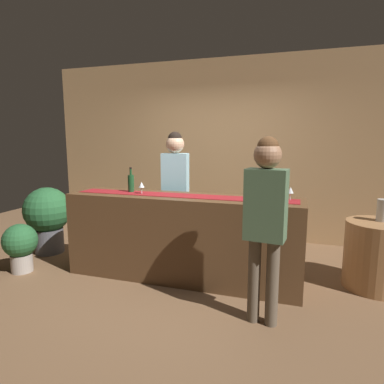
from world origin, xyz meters
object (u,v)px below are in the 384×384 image
(wine_glass_near_customer, at_px, (142,185))
(round_side_table, at_px, (377,255))
(wine_bottle_amber, at_px, (275,189))
(wine_glass_mid_counter, at_px, (290,191))
(bartender, at_px, (175,181))
(wine_bottle_green, at_px, (131,183))
(customer_sipping, at_px, (266,212))
(vase_on_side_table, at_px, (383,210))
(potted_plant_tall, at_px, (48,215))
(potted_plant_small, at_px, (20,244))

(wine_glass_near_customer, xyz_separation_m, round_side_table, (2.61, 0.43, -0.72))
(wine_bottle_amber, xyz_separation_m, wine_glass_mid_counter, (0.15, -0.01, -0.01))
(wine_glass_near_customer, relative_size, bartender, 0.08)
(wine_bottle_green, distance_m, bartender, 0.64)
(customer_sipping, bearing_deg, vase_on_side_table, 52.70)
(wine_bottle_green, height_order, round_side_table, wine_bottle_green)
(bartender, xyz_separation_m, potted_plant_tall, (-1.83, -0.33, -0.52))
(potted_plant_tall, bearing_deg, wine_bottle_green, -7.62)
(wine_bottle_green, xyz_separation_m, bartender, (0.38, 0.52, -0.03))
(potted_plant_tall, height_order, potted_plant_small, potted_plant_tall)
(wine_bottle_amber, distance_m, wine_glass_near_customer, 1.52)
(wine_glass_mid_counter, bearing_deg, wine_bottle_amber, 177.13)
(potted_plant_tall, bearing_deg, wine_glass_near_customer, -9.72)
(bartender, distance_m, potted_plant_small, 2.07)
(round_side_table, bearing_deg, wine_bottle_amber, -163.47)
(wine_glass_near_customer, xyz_separation_m, potted_plant_small, (-1.46, -0.41, -0.74))
(wine_glass_near_customer, bearing_deg, potted_plant_small, -164.28)
(potted_plant_tall, bearing_deg, customer_sipping, -16.93)
(potted_plant_tall, bearing_deg, wine_glass_mid_counter, -3.18)
(wine_glass_near_customer, bearing_deg, bartender, 72.20)
(round_side_table, xyz_separation_m, vase_on_side_table, (0.03, 0.07, 0.49))
(wine_glass_mid_counter, xyz_separation_m, vase_on_side_table, (0.96, 0.40, -0.23))
(wine_glass_near_customer, height_order, round_side_table, wine_glass_near_customer)
(potted_plant_small, bearing_deg, round_side_table, 11.63)
(wine_bottle_green, xyz_separation_m, customer_sipping, (1.68, -0.76, -0.09))
(wine_bottle_green, distance_m, vase_on_side_table, 2.86)
(wine_bottle_amber, relative_size, wine_bottle_green, 1.00)
(potted_plant_small, bearing_deg, wine_bottle_amber, 9.80)
(customer_sipping, xyz_separation_m, round_side_table, (1.12, 1.10, -0.64))
(bartender, xyz_separation_m, round_side_table, (2.41, -0.18, -0.70))
(round_side_table, distance_m, potted_plant_small, 4.15)
(potted_plant_small, bearing_deg, wine_glass_near_customer, 15.72)
(wine_bottle_green, xyz_separation_m, vase_on_side_table, (2.82, 0.41, -0.24))
(wine_bottle_amber, xyz_separation_m, vase_on_side_table, (1.12, 0.39, -0.24))
(bartender, relative_size, potted_plant_small, 2.86)
(bartender, height_order, round_side_table, bartender)
(bartender, height_order, potted_plant_small, bartender)
(wine_bottle_green, xyz_separation_m, round_side_table, (2.79, 0.34, -0.73))
(vase_on_side_table, distance_m, potted_plant_tall, 4.29)
(wine_bottle_green, height_order, customer_sipping, customer_sipping)
(customer_sipping, height_order, vase_on_side_table, customer_sipping)
(wine_glass_near_customer, distance_m, potted_plant_tall, 1.75)
(wine_glass_mid_counter, height_order, bartender, bartender)
(round_side_table, distance_m, potted_plant_tall, 4.25)
(wine_bottle_amber, height_order, customer_sipping, customer_sipping)
(wine_glass_near_customer, relative_size, customer_sipping, 0.09)
(wine_bottle_green, xyz_separation_m, wine_glass_near_customer, (0.18, -0.09, -0.01))
(wine_bottle_green, height_order, potted_plant_tall, wine_bottle_green)
(customer_sipping, xyz_separation_m, potted_plant_tall, (-3.13, 0.95, -0.46))
(round_side_table, height_order, potted_plant_tall, potted_plant_tall)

